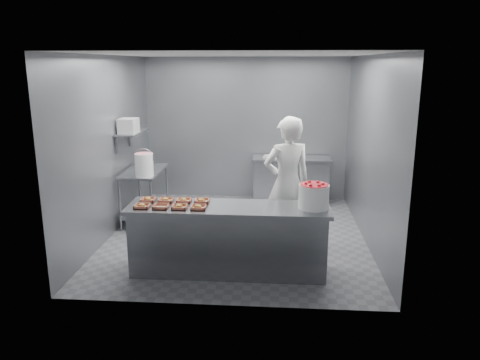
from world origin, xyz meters
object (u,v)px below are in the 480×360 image
object	(u,v)px
worker	(287,183)
appliance	(128,126)
tray_1	(161,206)
service_counter	(228,239)
strawberry_tub	(314,195)
tray_3	(198,207)
glaze_bucket	(144,164)
prep_table	(145,188)
tray_4	(148,200)
tray_0	(142,206)
tray_2	(179,207)
back_counter	(291,180)
tray_7	(202,201)
tray_5	(166,200)
tray_6	(184,200)

from	to	relation	value
worker	appliance	xyz separation A→B (m)	(-2.59, 0.84, 0.71)
tray_1	appliance	xyz separation A→B (m)	(-0.98, 1.93, 0.76)
service_counter	strawberry_tub	xyz separation A→B (m)	(1.08, -0.00, 0.61)
tray_3	glaze_bucket	world-z (taller)	glaze_bucket
prep_table	tray_4	distance (m)	1.92
tray_0	tray_2	xyz separation A→B (m)	(0.48, 0.00, 0.00)
tray_2	worker	xyz separation A→B (m)	(1.37, 1.09, 0.05)
back_counter	tray_2	bearing A→B (deg)	-113.89
strawberry_tub	glaze_bucket	distance (m)	3.02
tray_4	worker	bearing A→B (deg)	23.60
back_counter	tray_4	bearing A→B (deg)	-122.53
tray_3	tray_7	size ratio (longest dim) A/B	1.00
tray_0	tray_5	world-z (taller)	same
prep_table	appliance	xyz separation A→B (m)	(-0.17, -0.16, 1.09)
tray_1	worker	bearing A→B (deg)	34.18
tray_0	tray_3	xyz separation A→B (m)	(0.72, 0.00, 0.00)
tray_0	appliance	size ratio (longest dim) A/B	0.60
tray_0	tray_5	xyz separation A→B (m)	(0.24, 0.28, 0.00)
tray_6	appliance	size ratio (longest dim) A/B	0.60
tray_3	glaze_bucket	size ratio (longest dim) A/B	0.42
tray_2	tray_3	distance (m)	0.24
service_counter	tray_6	world-z (taller)	tray_6
service_counter	glaze_bucket	xyz separation A→B (m)	(-1.52, 1.53, 0.64)
tray_5	glaze_bucket	world-z (taller)	glaze_bucket
tray_6	tray_1	bearing A→B (deg)	-129.91
tray_2	tray_6	size ratio (longest dim) A/B	1.00
glaze_bucket	service_counter	bearing A→B (deg)	-45.32
service_counter	tray_4	distance (m)	1.19
tray_6	glaze_bucket	size ratio (longest dim) A/B	0.42
back_counter	tray_1	world-z (taller)	tray_1
tray_4	tray_5	size ratio (longest dim) A/B	1.00
prep_table	worker	world-z (taller)	worker
tray_3	worker	bearing A→B (deg)	44.01
back_counter	tray_3	world-z (taller)	tray_3
tray_1	strawberry_tub	world-z (taller)	strawberry_tub
prep_table	tray_6	distance (m)	2.12
service_counter	tray_7	world-z (taller)	tray_7
service_counter	tray_4	bearing A→B (deg)	172.54
prep_table	tray_2	world-z (taller)	tray_2
tray_2	glaze_bucket	xyz separation A→B (m)	(-0.91, 1.68, 0.17)
tray_6	back_counter	bearing A→B (deg)	64.20
strawberry_tub	tray_3	bearing A→B (deg)	-174.40
service_counter	worker	distance (m)	1.33
tray_1	appliance	distance (m)	2.30
tray_5	appliance	bearing A→B (deg)	120.69
tray_5	tray_3	bearing A→B (deg)	-30.55
worker	strawberry_tub	bearing A→B (deg)	88.30
strawberry_tub	tray_7	bearing A→B (deg)	174.39
prep_table	tray_3	size ratio (longest dim) A/B	6.40
back_counter	glaze_bucket	distance (m)	3.03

